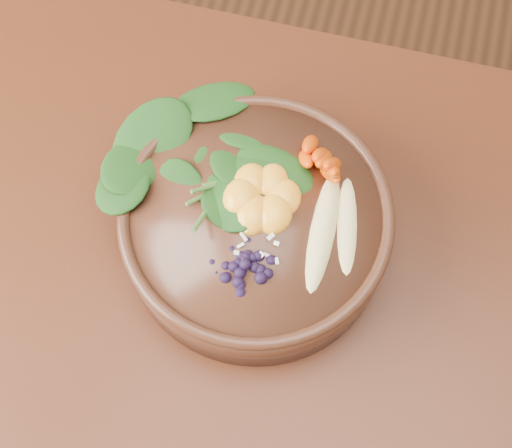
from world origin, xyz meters
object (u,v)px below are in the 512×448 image
object	(u,v)px
kale_heap	(229,145)
mandarin_cluster	(262,192)
dining_table	(492,439)
blueberry_pile	(244,259)
carrot_cluster	(324,142)
banana_halves	(336,223)
stoneware_bowl	(256,228)

from	to	relation	value
kale_heap	mandarin_cluster	distance (m)	0.06
dining_table	blueberry_pile	xyz separation A→B (m)	(-0.32, 0.08, 0.19)
carrot_cluster	blueberry_pile	distance (m)	0.15
mandarin_cluster	banana_halves	bearing A→B (deg)	-9.96
dining_table	mandarin_cluster	size ratio (longest dim) A/B	17.12
stoneware_bowl	mandarin_cluster	size ratio (longest dim) A/B	3.15
dining_table	banana_halves	distance (m)	0.33
kale_heap	blueberry_pile	size ratio (longest dim) A/B	1.42
stoneware_bowl	mandarin_cluster	bearing A→B (deg)	83.45
banana_halves	dining_table	bearing A→B (deg)	-30.71
blueberry_pile	kale_heap	bearing A→B (deg)	111.59
stoneware_bowl	carrot_cluster	world-z (taller)	carrot_cluster
dining_table	stoneware_bowl	bearing A→B (deg)	156.83
dining_table	mandarin_cluster	xyz separation A→B (m)	(-0.32, 0.15, 0.19)
kale_heap	blueberry_pile	distance (m)	0.13
blueberry_pile	stoneware_bowl	bearing A→B (deg)	92.65
kale_heap	mandarin_cluster	world-z (taller)	kale_heap
dining_table	stoneware_bowl	size ratio (longest dim) A/B	5.43
mandarin_cluster	blueberry_pile	bearing A→B (deg)	-89.48
carrot_cluster	banana_halves	world-z (taller)	carrot_cluster
dining_table	blueberry_pile	world-z (taller)	blueberry_pile
stoneware_bowl	kale_heap	size ratio (longest dim) A/B	1.53
dining_table	mandarin_cluster	distance (m)	0.40
kale_heap	banana_halves	xyz separation A→B (m)	(0.13, -0.06, -0.01)
kale_heap	carrot_cluster	size ratio (longest dim) A/B	2.38
stoneware_bowl	mandarin_cluster	xyz separation A→B (m)	(0.00, 0.02, 0.06)
dining_table	kale_heap	world-z (taller)	kale_heap
dining_table	carrot_cluster	bearing A→B (deg)	140.97
kale_heap	blueberry_pile	xyz separation A→B (m)	(0.05, -0.12, -0.00)
carrot_cluster	banana_halves	bearing A→B (deg)	-66.94
banana_halves	mandarin_cluster	xyz separation A→B (m)	(-0.08, 0.01, 0.00)
stoneware_bowl	carrot_cluster	bearing A→B (deg)	56.10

